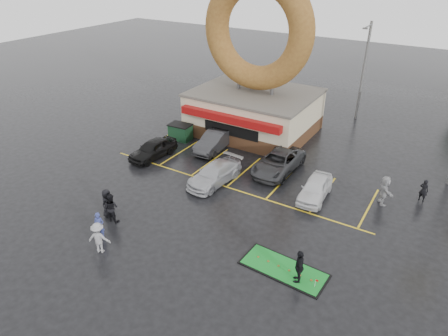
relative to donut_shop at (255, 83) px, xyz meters
The scene contains 18 objects.
ground 14.04m from the donut_shop, 76.98° to the right, with size 120.00×120.00×0.00m, color black.
donut_shop is the anchor object (origin of this frame).
streetlight_left 9.87m from the donut_shop, 135.22° to the left, with size 0.40×2.21×9.00m.
streetlight_mid 10.59m from the donut_shop, 48.62° to the left, with size 0.40×2.21×9.00m.
car_black 10.40m from the donut_shop, 115.96° to the right, with size 1.71×4.24×1.44m, color black.
car_dgrey 6.26m from the donut_shop, 100.40° to the right, with size 1.62×4.63×1.53m, color #28282B.
car_silver 10.39m from the donut_shop, 78.25° to the right, with size 1.92×4.71×1.37m, color #B2B3B8.
car_grey 8.43m from the donut_shop, 48.20° to the right, with size 2.44×5.29×1.47m, color #323235.
car_white 12.12m from the donut_shop, 41.60° to the right, with size 1.61×4.00×1.36m, color silver.
person_blue 18.38m from the donut_shop, 90.63° to the right, with size 0.59×0.39×1.63m, color navy.
person_blackjkt 16.87m from the donut_shop, 92.84° to the right, with size 0.89×0.69×1.82m, color black.
person_hoodie 19.22m from the donut_shop, 87.82° to the right, with size 1.18×0.68×1.83m, color gray.
person_bystander 16.68m from the donut_shop, 94.87° to the right, with size 0.89×0.58×1.83m, color black.
person_cameraman 19.01m from the donut_shop, 55.33° to the right, with size 1.10×0.46×1.87m, color black.
person_walker_near 14.38m from the donut_shop, 25.75° to the right, with size 1.83×0.58×1.98m, color #9C9C9F.
person_walker_far 15.75m from the donut_shop, 16.52° to the right, with size 0.56×0.37×1.54m, color black.
dumpster 7.64m from the donut_shop, 132.82° to the right, with size 1.80×1.20×1.30m, color #173E23.
putting_green 18.39m from the donut_shop, 57.03° to the right, with size 4.51×2.12×0.55m.
Camera 1 is at (12.21, -16.72, 14.29)m, focal length 32.00 mm.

